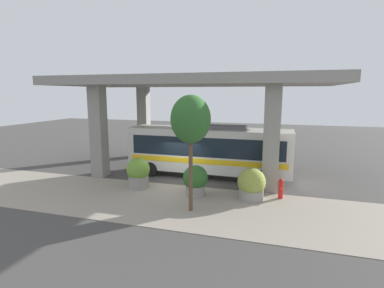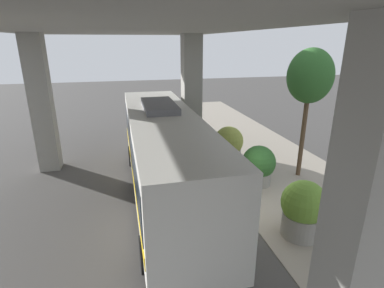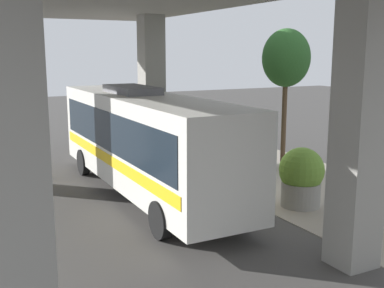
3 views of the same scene
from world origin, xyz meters
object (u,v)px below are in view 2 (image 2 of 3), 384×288
at_px(fire_hydrant, 209,141).
at_px(street_tree_near, 310,77).
at_px(planter_middle, 228,144).
at_px(planter_front, 259,165).
at_px(planter_back, 303,209).
at_px(bus, 164,151).

relative_size(fire_hydrant, street_tree_near, 0.20).
xyz_separation_m(fire_hydrant, planter_middle, (-0.59, 1.52, 0.27)).
height_order(fire_hydrant, planter_middle, planter_middle).
relative_size(planter_front, planter_back, 0.93).
xyz_separation_m(fire_hydrant, planter_back, (-0.55, 8.24, 0.37)).
bearing_deg(fire_hydrant, planter_back, 93.81).
relative_size(bus, planter_middle, 6.29).
height_order(planter_front, street_tree_near, street_tree_near).
xyz_separation_m(planter_middle, street_tree_near, (-2.45, 2.67, 3.61)).
bearing_deg(fire_hydrant, planter_middle, 111.07).
height_order(planter_middle, planter_back, planter_back).
distance_m(bus, planter_middle, 5.13).
xyz_separation_m(bus, planter_front, (-4.01, -0.20, -1.06)).
bearing_deg(planter_front, planter_middle, -85.92).
height_order(planter_front, planter_middle, planter_middle).
bearing_deg(planter_back, street_tree_near, -121.46).
bearing_deg(planter_front, street_tree_near, -169.70).
height_order(planter_middle, street_tree_near, street_tree_near).
bearing_deg(fire_hydrant, planter_front, 99.94).
xyz_separation_m(planter_front, street_tree_near, (-2.23, -0.40, 3.57)).
height_order(fire_hydrant, street_tree_near, street_tree_near).
xyz_separation_m(fire_hydrant, planter_front, (-0.80, 4.59, 0.30)).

